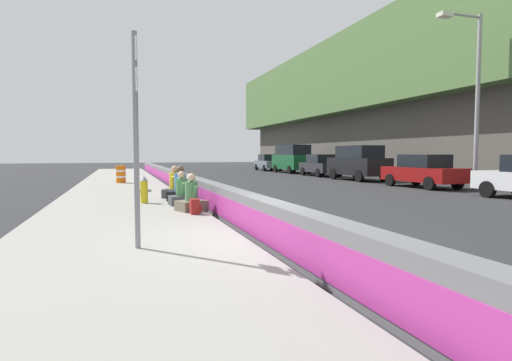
% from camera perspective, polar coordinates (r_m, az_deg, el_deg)
% --- Properties ---
extents(ground_plane, '(160.00, 160.00, 0.00)m').
position_cam_1_polar(ground_plane, '(7.96, 1.92, -8.87)').
color(ground_plane, '#2B2B2D').
rests_on(ground_plane, ground).
extents(sidewalk_strip, '(80.00, 4.40, 0.14)m').
position_cam_1_polar(sidewalk_strip, '(7.48, -17.77, -9.31)').
color(sidewalk_strip, gray).
rests_on(sidewalk_strip, ground_plane).
extents(jersey_barrier, '(76.00, 0.45, 0.85)m').
position_cam_1_polar(jersey_barrier, '(7.88, 1.90, -5.86)').
color(jersey_barrier, slate).
rests_on(jersey_barrier, ground_plane).
extents(route_sign_post, '(0.44, 0.09, 3.60)m').
position_cam_1_polar(route_sign_post, '(7.18, -16.26, 7.39)').
color(route_sign_post, gray).
rests_on(route_sign_post, sidewalk_strip).
extents(fire_hydrant, '(0.26, 0.46, 0.88)m').
position_cam_1_polar(fire_hydrant, '(13.88, -15.22, -1.17)').
color(fire_hydrant, gold).
rests_on(fire_hydrant, sidewalk_strip).
extents(seated_person_foreground, '(0.86, 0.92, 1.05)m').
position_cam_1_polar(seated_person_foreground, '(11.72, -8.91, -2.54)').
color(seated_person_foreground, '#706651').
rests_on(seated_person_foreground, sidewalk_strip).
extents(seated_person_middle, '(0.69, 0.80, 1.06)m').
position_cam_1_polar(seated_person_middle, '(13.11, -10.23, -1.89)').
color(seated_person_middle, '#424247').
rests_on(seated_person_middle, sidewalk_strip).
extents(seated_person_rear, '(0.91, 1.00, 1.19)m').
position_cam_1_polar(seated_person_rear, '(14.48, -10.43, -1.22)').
color(seated_person_rear, black).
rests_on(seated_person_rear, sidewalk_strip).
extents(seated_person_far, '(0.95, 1.02, 1.17)m').
position_cam_1_polar(seated_person_far, '(15.40, -11.15, -0.96)').
color(seated_person_far, '#424247').
rests_on(seated_person_far, sidewalk_strip).
extents(backpack, '(0.32, 0.28, 0.40)m').
position_cam_1_polar(backpack, '(11.08, -8.44, -3.59)').
color(backpack, maroon).
rests_on(backpack, sidewalk_strip).
extents(construction_barrel, '(0.54, 0.54, 0.95)m').
position_cam_1_polar(construction_barrel, '(24.06, -18.19, 0.84)').
color(construction_barrel, orange).
rests_on(construction_barrel, sidewalk_strip).
extents(street_lamp, '(0.44, 2.52, 8.40)m').
position_cam_1_polar(street_lamp, '(22.79, 27.73, 11.55)').
color(street_lamp, '#9E9EA3').
rests_on(street_lamp, ground_plane).
extents(parked_car_third, '(4.56, 2.06, 1.71)m').
position_cam_1_polar(parked_car_third, '(22.93, 22.08, 1.23)').
color(parked_car_third, maroon).
rests_on(parked_car_third, ground_plane).
extents(parked_car_fourth, '(4.86, 2.18, 2.28)m').
position_cam_1_polar(parked_car_fourth, '(27.94, 13.96, 2.44)').
color(parked_car_fourth, black).
rests_on(parked_car_fourth, ground_plane).
extents(parked_car_midline, '(4.56, 2.06, 1.71)m').
position_cam_1_polar(parked_car_midline, '(32.72, 8.94, 2.10)').
color(parked_car_midline, '#28282D').
rests_on(parked_car_midline, ground_plane).
extents(parked_car_far, '(5.14, 2.18, 2.56)m').
position_cam_1_polar(parked_car_far, '(38.03, 5.01, 3.09)').
color(parked_car_far, '#145128').
rests_on(parked_car_far, ground_plane).
extents(parked_car_farther, '(4.56, 2.06, 1.71)m').
position_cam_1_polar(parked_car_farther, '(43.48, 1.71, 2.52)').
color(parked_car_farther, slate).
rests_on(parked_car_farther, ground_plane).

